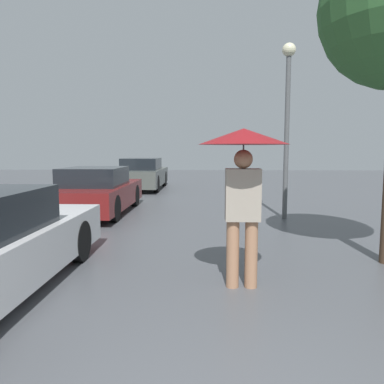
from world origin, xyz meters
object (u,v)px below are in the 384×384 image
at_px(parked_car_middle, 97,192).
at_px(parked_car_farthest, 142,174).
at_px(pedestrian, 243,163).
at_px(street_lamp, 287,105).

relative_size(parked_car_middle, parked_car_farthest, 0.90).
relative_size(pedestrian, parked_car_middle, 0.47).
relative_size(parked_car_middle, street_lamp, 0.98).
bearing_deg(street_lamp, parked_car_farthest, 123.96).
height_order(pedestrian, street_lamp, street_lamp).
height_order(pedestrian, parked_car_farthest, pedestrian).
bearing_deg(parked_car_farthest, pedestrian, -74.69).
bearing_deg(pedestrian, parked_car_middle, 122.16).
bearing_deg(parked_car_farthest, parked_car_middle, -91.52).
relative_size(pedestrian, street_lamp, 0.46).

